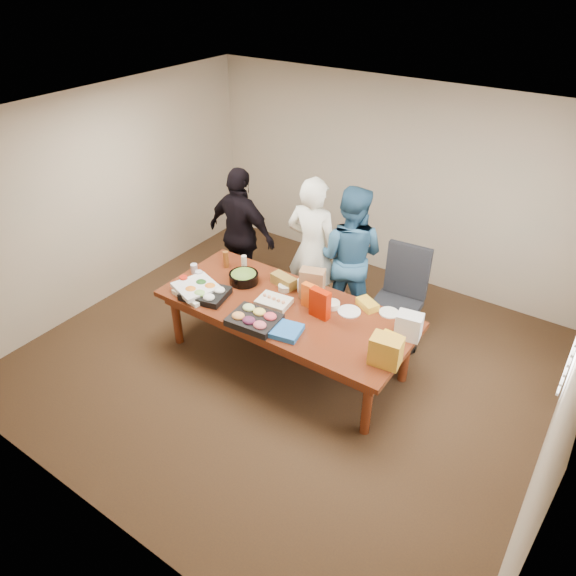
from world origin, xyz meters
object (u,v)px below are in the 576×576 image
Objects in this scene: person_center at (312,250)px; salad_bowl at (244,278)px; sheet_cake at (274,302)px; conference_table at (286,334)px; person_right at (349,256)px; office_chair at (396,304)px.

person_center reaches higher than salad_bowl.
sheet_cake is at bearing 93.10° from person_center.
conference_table is 0.43m from sheet_cake.
sheet_cake is (-0.28, -1.17, -0.11)m from person_right.
office_chair is 1.18m from person_center.
sheet_cake is (-0.13, -0.04, 0.41)m from conference_table.
conference_table is at bearing 8.84° from sheet_cake.
person_right is at bearing -159.04° from person_center.
person_right reaches higher than conference_table.
conference_table is 1.31m from office_chair.
conference_table is 1.25m from person_right.
person_right is at bearing 49.89° from salad_bowl.
person_center is at bearing 13.58° from person_right.
person_right reaches higher than salad_bowl.
person_center is (-0.25, 0.94, 0.56)m from conference_table.
person_center reaches higher than conference_table.
office_chair is at bearing 153.79° from person_right.
salad_bowl is (-0.84, -0.99, -0.09)m from person_right.
sheet_cake is (0.12, -0.98, -0.15)m from person_center.
office_chair reaches higher than conference_table.
person_right is 1.20m from sheet_cake.
person_right is at bearing 160.55° from office_chair.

